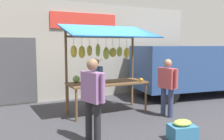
# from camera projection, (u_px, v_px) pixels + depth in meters

# --- Properties ---
(ground_plane) EXTENTS (40.00, 40.00, 0.00)m
(ground_plane) POSITION_uv_depth(u_px,v_px,m) (107.00, 112.00, 6.80)
(ground_plane) COLOR #38383D
(street_backdrop) EXTENTS (9.00, 0.30, 3.40)m
(street_backdrop) POSITION_uv_depth(u_px,v_px,m) (80.00, 51.00, 8.55)
(street_backdrop) COLOR #9E998E
(street_backdrop) RESTS_ON ground
(market_stall) EXTENTS (2.50, 1.46, 2.50)m
(market_stall) POSITION_uv_depth(u_px,v_px,m) (106.00, 58.00, 6.70)
(market_stall) COLOR brown
(market_stall) RESTS_ON ground
(vendor_with_sunhat) EXTENTS (0.39, 0.65, 1.51)m
(vendor_with_sunhat) POSITION_uv_depth(u_px,v_px,m) (96.00, 79.00, 7.36)
(vendor_with_sunhat) COLOR #232328
(vendor_with_sunhat) RESTS_ON ground
(shopper_in_striped_shirt) EXTENTS (0.35, 0.68, 1.66)m
(shopper_in_striped_shirt) POSITION_uv_depth(u_px,v_px,m) (93.00, 95.00, 4.62)
(shopper_in_striped_shirt) COLOR #232328
(shopper_in_striped_shirt) RESTS_ON ground
(shopper_in_grey_tee) EXTENTS (0.29, 0.67, 1.55)m
(shopper_in_grey_tee) POSITION_uv_depth(u_px,v_px,m) (167.00, 84.00, 6.37)
(shopper_in_grey_tee) COLOR navy
(shopper_in_grey_tee) RESTS_ON ground
(parked_van) EXTENTS (4.61, 2.44, 1.88)m
(parked_van) POSITION_uv_depth(u_px,v_px,m) (189.00, 66.00, 8.89)
(parked_van) COLOR #2D4C84
(parked_van) RESTS_ON ground
(produce_crate_near) EXTENTS (0.58, 0.48, 0.43)m
(produce_crate_near) POSITION_uv_depth(u_px,v_px,m) (182.00, 131.00, 4.80)
(produce_crate_near) COLOR teal
(produce_crate_near) RESTS_ON ground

